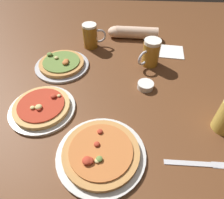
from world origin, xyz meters
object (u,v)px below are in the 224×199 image
beer_mug_dark (91,36)px  beer_mug_pale (151,53)px  pizza_plate_near (101,153)px  knife_right (198,164)px  pizza_plate_side (42,107)px  pizza_plate_far (62,64)px  napkin_folded (171,51)px  ramekin_sauce (146,85)px  diner_arm (131,32)px

beer_mug_dark → beer_mug_pale: (0.33, -0.16, 0.00)m
pizza_plate_near → knife_right: 0.33m
pizza_plate_side → beer_mug_dark: bearing=74.6°
pizza_plate_near → beer_mug_dark: (-0.13, 0.71, 0.05)m
pizza_plate_side → beer_mug_pale: size_ratio=1.97×
pizza_plate_far → napkin_folded: bearing=16.6°
napkin_folded → knife_right: size_ratio=0.64×
ramekin_sauce → pizza_plate_near: bearing=-115.6°
pizza_plate_side → beer_mug_dark: (0.14, 0.51, 0.05)m
pizza_plate_far → beer_mug_pale: bearing=6.4°
knife_right → pizza_plate_near: bearing=177.8°
pizza_plate_far → pizza_plate_side: size_ratio=1.01×
beer_mug_dark → knife_right: size_ratio=0.61×
pizza_plate_near → pizza_plate_side: 0.33m
pizza_plate_near → knife_right: size_ratio=1.41×
pizza_plate_far → beer_mug_pale: beer_mug_pale is taller
pizza_plate_near → pizza_plate_side: bearing=143.7°
pizza_plate_near → ramekin_sauce: (0.17, 0.36, -0.00)m
pizza_plate_far → napkin_folded: (0.59, 0.18, -0.01)m
knife_right → diner_arm: diner_arm is taller
beer_mug_dark → knife_right: bearing=-57.7°
beer_mug_pale → ramekin_sauce: bearing=-98.9°
pizza_plate_far → beer_mug_pale: 0.47m
ramekin_sauce → napkin_folded: bearing=62.6°
beer_mug_dark → knife_right: 0.86m
beer_mug_pale → napkin_folded: size_ratio=0.99×
beer_mug_pale → napkin_folded: beer_mug_pale is taller
pizza_plate_far → diner_arm: 0.49m
pizza_plate_side → knife_right: (0.60, -0.21, -0.01)m
pizza_plate_far → beer_mug_dark: (0.13, 0.21, 0.05)m
beer_mug_dark → napkin_folded: beer_mug_dark is taller
ramekin_sauce → pizza_plate_side: bearing=-159.5°
pizza_plate_near → pizza_plate_far: (-0.26, 0.50, -0.00)m
pizza_plate_far → diner_arm: size_ratio=0.90×
ramekin_sauce → knife_right: 0.41m
pizza_plate_near → pizza_plate_far: size_ratio=1.12×
pizza_plate_near → diner_arm: 0.84m
beer_mug_pale → pizza_plate_side: bearing=-143.0°
pizza_plate_far → beer_mug_pale: (0.46, 0.05, 0.05)m
pizza_plate_near → beer_mug_pale: size_ratio=2.24×
pizza_plate_far → beer_mug_dark: bearing=58.3°
ramekin_sauce → diner_arm: size_ratio=0.24×
beer_mug_dark → pizza_plate_far: bearing=-121.7°
knife_right → diner_arm: bearing=105.0°
pizza_plate_near → napkin_folded: 0.76m
pizza_plate_near → diner_arm: size_ratio=1.02×
ramekin_sauce → diner_arm: 0.47m
beer_mug_pale → beer_mug_dark: bearing=154.5°
diner_arm → pizza_plate_side: bearing=-120.7°
beer_mug_dark → knife_right: (0.46, -0.72, -0.06)m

